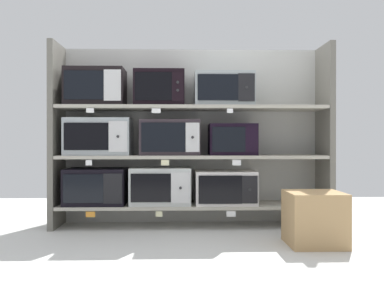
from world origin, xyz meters
The scene contains 26 objects.
ground centered at (0.00, -1.00, -0.01)m, with size 6.37×6.00×0.02m, color silver.
back_panel centered at (0.00, 0.23, 0.82)m, with size 2.57×0.04×1.65m, color #B2B2AD.
upright_left centered at (-1.22, 0.00, 0.82)m, with size 0.05×0.42×1.65m, color #68645B.
upright_right centered at (1.22, 0.00, 0.82)m, with size 0.05×0.42×1.65m, color #68645B.
shelf_0 centered at (0.00, 0.00, 0.19)m, with size 2.37×0.42×0.03m, color #ADA899.
microwave_0 centered at (-0.86, 0.00, 0.36)m, with size 0.53×0.42×0.32m.
microwave_1 centered at (-0.28, 0.00, 0.37)m, with size 0.54×0.42×0.33m.
microwave_2 centered at (0.30, 0.00, 0.35)m, with size 0.54×0.44×0.30m.
price_tag_0 centered at (-0.87, -0.22, 0.15)m, with size 0.08×0.00×0.05m, color orange.
price_tag_1 centered at (-0.29, -0.22, 0.15)m, with size 0.06×0.00×0.05m, color beige.
price_tag_2 centered at (0.33, -0.22, 0.14)m, with size 0.08×0.00×0.05m, color white.
shelf_1 centered at (0.00, 0.00, 0.63)m, with size 2.37×0.42×0.03m, color #ADA899.
microwave_3 centered at (-0.84, 0.00, 0.81)m, with size 0.58×0.38×0.33m.
microwave_4 centered at (-0.20, 0.00, 0.80)m, with size 0.53×0.36×0.32m.
microwave_5 centered at (0.36, 0.00, 0.79)m, with size 0.42×0.36×0.28m.
price_tag_3 centered at (-0.89, -0.22, 0.59)m, with size 0.05×0.00×0.05m, color white.
price_tag_4 centered at (-0.24, -0.22, 0.59)m, with size 0.07×0.00×0.05m, color beige.
price_tag_5 centered at (0.38, -0.22, 0.59)m, with size 0.07×0.00×0.05m, color white.
shelf_2 centered at (0.00, 0.00, 1.07)m, with size 2.37×0.42×0.03m, color #ADA899.
microwave_6 centered at (-0.87, 0.00, 1.25)m, with size 0.52×0.35×0.34m.
microwave_7 centered at (-0.29, 0.00, 1.24)m, with size 0.45×0.37×0.32m.
microwave_8 centered at (0.29, 0.00, 1.24)m, with size 0.53×0.36×0.30m.
price_tag_6 centered at (-0.87, -0.22, 1.03)m, with size 0.07×0.00×0.04m, color white.
price_tag_7 centered at (-0.31, -0.22, 1.03)m, with size 0.08×0.00×0.04m, color white.
price_tag_8 centered at (0.32, -0.22, 1.03)m, with size 0.05×0.00×0.04m, color white.
shipping_carton centered at (0.89, -0.75, 0.20)m, with size 0.40×0.40×0.39m, color tan.
Camera 1 is at (-0.11, -3.92, 0.76)m, focal length 40.53 mm.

